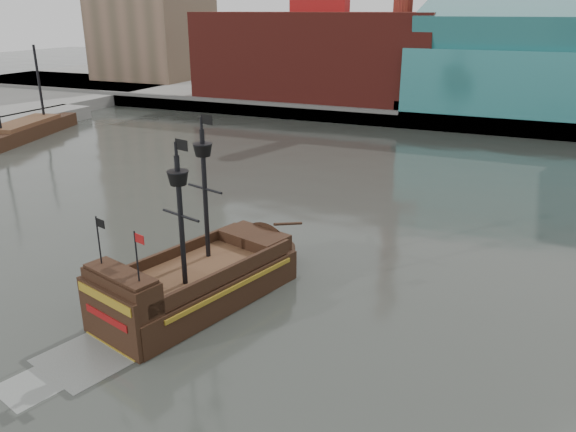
% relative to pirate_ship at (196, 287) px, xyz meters
% --- Properties ---
extents(ground, '(400.00, 400.00, 0.00)m').
position_rel_pirate_ship_xyz_m(ground, '(3.98, -1.91, -1.13)').
color(ground, '#272A25').
rests_on(ground, ground).
extents(promenade_far, '(220.00, 60.00, 2.00)m').
position_rel_pirate_ship_xyz_m(promenade_far, '(3.98, 90.09, -0.13)').
color(promenade_far, slate).
rests_on(promenade_far, ground).
extents(seawall, '(220.00, 1.00, 2.60)m').
position_rel_pirate_ship_xyz_m(seawall, '(3.98, 60.59, 0.17)').
color(seawall, '#4C4C49').
rests_on(seawall, ground).
extents(pirate_ship, '(9.38, 17.37, 12.46)m').
position_rel_pirate_ship_xyz_m(pirate_ship, '(0.00, 0.00, 0.00)').
color(pirate_ship, black).
rests_on(pirate_ship, ground).
extents(docked_vessel, '(9.91, 21.51, 14.28)m').
position_rel_pirate_ship_xyz_m(docked_vessel, '(-48.73, 31.94, -0.22)').
color(docked_vessel, black).
rests_on(docked_vessel, ground).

